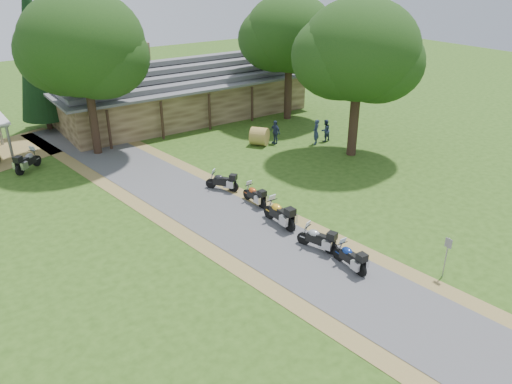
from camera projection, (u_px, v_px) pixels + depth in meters
ground at (315, 268)px, 21.62m from camera, size 120.00×120.00×0.00m
driveway at (253, 233)px, 24.35m from camera, size 51.95×51.95×0.00m
lodge at (182, 87)px, 41.56m from camera, size 21.40×9.40×4.90m
motorcycle_row_a at (350, 256)px, 21.34m from camera, size 0.64×1.80×1.22m
motorcycle_row_b at (317, 237)px, 22.73m from camera, size 1.19×1.93×1.25m
motorcycle_row_c at (279, 212)px, 24.81m from camera, size 0.74×2.09×1.41m
motorcycle_row_d at (255, 194)px, 27.01m from camera, size 0.63×1.75×1.18m
motorcycle_row_e at (222, 180)px, 28.63m from camera, size 1.52×1.77×1.21m
motorcycle_carport_b at (28, 160)px, 31.30m from camera, size 1.97×1.80×1.38m
person_a at (316, 130)px, 35.68m from camera, size 0.73×0.72×2.11m
person_b at (325, 129)px, 36.31m from camera, size 0.56×0.43×1.89m
person_c at (275, 130)px, 35.79m from camera, size 0.44×0.59×2.02m
hay_bale at (259, 136)px, 35.66m from camera, size 1.73×1.71×1.28m
sign_post at (446, 258)px, 20.62m from camera, size 0.33×0.06×1.86m
oak_lodge_left at (86, 66)px, 31.85m from camera, size 7.82×7.82×11.84m
oak_lodge_right at (289, 50)px, 39.56m from camera, size 7.11×7.11×11.12m
oak_driveway at (358, 71)px, 31.78m from camera, size 7.55×7.55×11.29m
cedar_near at (37, 54)px, 36.79m from camera, size 3.67×3.67×11.54m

